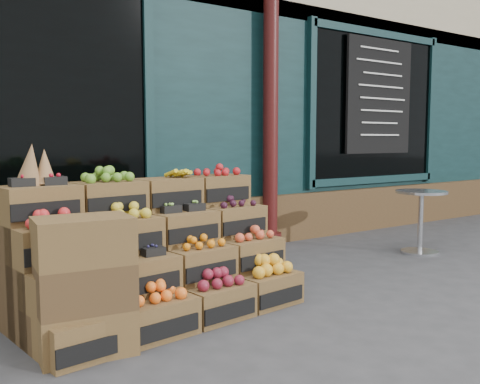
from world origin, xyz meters
TOP-DOWN VIEW (x-y plane):
  - ground at (0.00, 0.00)m, footprint 60.00×60.00m
  - shop_facade at (0.00, 5.11)m, footprint 12.00×6.24m
  - crate_display at (-1.08, 0.56)m, footprint 2.13×1.21m
  - spare_crates at (-1.77, 0.10)m, footprint 0.60×0.45m
  - bistro_table at (2.32, 0.71)m, footprint 0.57×0.57m

SIDE VIEW (x-z plane):
  - ground at x=0.00m, z-range 0.00..0.00m
  - crate_display at x=-1.08m, z-range -0.25..1.03m
  - spare_crates at x=-1.77m, z-range 0.00..0.84m
  - bistro_table at x=2.32m, z-range 0.09..0.81m
  - shop_facade at x=0.00m, z-range 0.00..4.80m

